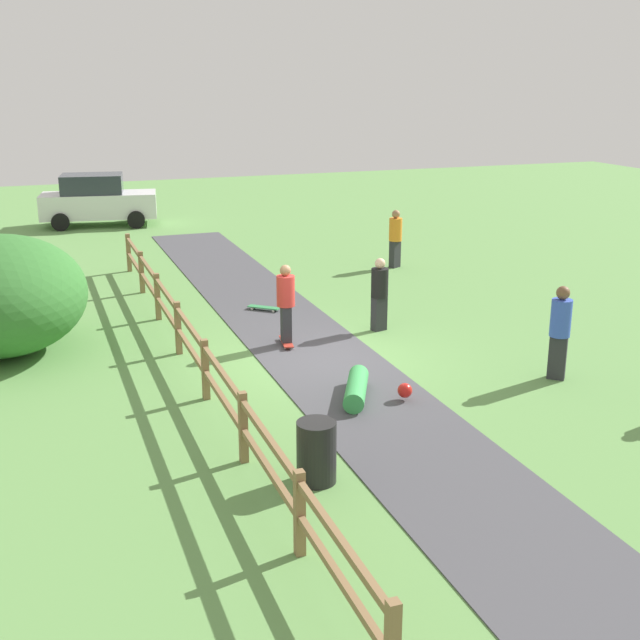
{
  "coord_description": "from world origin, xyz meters",
  "views": [
    {
      "loc": [
        -5.27,
        -14.44,
        5.49
      ],
      "look_at": [
        -0.21,
        -0.57,
        1.0
      ],
      "focal_mm": 45.53,
      "sensor_mm": 36.0,
      "label": 1
    }
  ],
  "objects_px": {
    "bush_large": "(0,295)",
    "bystander_blue": "(560,328)",
    "bystander_black": "(379,291)",
    "skater_riding": "(286,301)",
    "parked_car_white": "(97,200)",
    "skateboard_loose": "(264,307)",
    "skater_fallen": "(360,389)",
    "bystander_orange": "(395,236)",
    "trash_bin": "(316,452)"
  },
  "relations": [
    {
      "from": "skateboard_loose",
      "to": "bystander_black",
      "type": "height_order",
      "value": "bystander_black"
    },
    {
      "from": "skater_fallen",
      "to": "bystander_orange",
      "type": "height_order",
      "value": "bystander_orange"
    },
    {
      "from": "skater_riding",
      "to": "skater_fallen",
      "type": "xyz_separation_m",
      "value": [
        0.32,
        -3.26,
        -0.78
      ]
    },
    {
      "from": "bystander_black",
      "to": "parked_car_white",
      "type": "bearing_deg",
      "value": 106.39
    },
    {
      "from": "bush_large",
      "to": "bystander_blue",
      "type": "relative_size",
      "value": 2.32
    },
    {
      "from": "bystander_black",
      "to": "skater_riding",
      "type": "bearing_deg",
      "value": -171.93
    },
    {
      "from": "skater_fallen",
      "to": "bystander_orange",
      "type": "bearing_deg",
      "value": 61.58
    },
    {
      "from": "parked_car_white",
      "to": "skateboard_loose",
      "type": "bearing_deg",
      "value": -78.87
    },
    {
      "from": "skater_riding",
      "to": "bystander_orange",
      "type": "xyz_separation_m",
      "value": [
        5.23,
        5.8,
        -0.04
      ]
    },
    {
      "from": "skater_fallen",
      "to": "bystander_blue",
      "type": "height_order",
      "value": "bystander_blue"
    },
    {
      "from": "skater_fallen",
      "to": "skateboard_loose",
      "type": "xyz_separation_m",
      "value": [
        -0.04,
        5.93,
        -0.11
      ]
    },
    {
      "from": "skater_fallen",
      "to": "bystander_orange",
      "type": "xyz_separation_m",
      "value": [
        4.9,
        9.06,
        0.74
      ]
    },
    {
      "from": "bush_large",
      "to": "parked_car_white",
      "type": "xyz_separation_m",
      "value": [
        3.23,
        14.24,
        -0.24
      ]
    },
    {
      "from": "bystander_blue",
      "to": "bystander_orange",
      "type": "relative_size",
      "value": 1.05
    },
    {
      "from": "skater_fallen",
      "to": "bystander_orange",
      "type": "distance_m",
      "value": 10.33
    },
    {
      "from": "skater_riding",
      "to": "skateboard_loose",
      "type": "xyz_separation_m",
      "value": [
        0.29,
        2.67,
        -0.89
      ]
    },
    {
      "from": "bystander_black",
      "to": "bystander_blue",
      "type": "distance_m",
      "value": 4.34
    },
    {
      "from": "skateboard_loose",
      "to": "parked_car_white",
      "type": "relative_size",
      "value": 0.17
    },
    {
      "from": "bystander_black",
      "to": "bystander_orange",
      "type": "xyz_separation_m",
      "value": [
        2.96,
        5.48,
        0.04
      ]
    },
    {
      "from": "skater_riding",
      "to": "bystander_black",
      "type": "distance_m",
      "value": 2.3
    },
    {
      "from": "skateboard_loose",
      "to": "bystander_blue",
      "type": "bearing_deg",
      "value": -58.11
    },
    {
      "from": "bush_large",
      "to": "bystander_black",
      "type": "height_order",
      "value": "bush_large"
    },
    {
      "from": "bystander_blue",
      "to": "trash_bin",
      "type": "bearing_deg",
      "value": -158.17
    },
    {
      "from": "bystander_orange",
      "to": "bystander_black",
      "type": "bearing_deg",
      "value": -118.33
    },
    {
      "from": "trash_bin",
      "to": "bystander_black",
      "type": "distance_m",
      "value": 7.17
    },
    {
      "from": "trash_bin",
      "to": "skater_fallen",
      "type": "xyz_separation_m",
      "value": [
        1.74,
        2.56,
        -0.25
      ]
    },
    {
      "from": "skateboard_loose",
      "to": "parked_car_white",
      "type": "height_order",
      "value": "parked_car_white"
    },
    {
      "from": "bystander_orange",
      "to": "parked_car_white",
      "type": "xyz_separation_m",
      "value": [
        -7.55,
        10.14,
        0.02
      ]
    },
    {
      "from": "bush_large",
      "to": "skateboard_loose",
      "type": "distance_m",
      "value": 6.02
    },
    {
      "from": "skater_fallen",
      "to": "bystander_black",
      "type": "bearing_deg",
      "value": 61.44
    },
    {
      "from": "bush_large",
      "to": "bystander_blue",
      "type": "distance_m",
      "value": 11.07
    },
    {
      "from": "bush_large",
      "to": "parked_car_white",
      "type": "bearing_deg",
      "value": 77.22
    },
    {
      "from": "bystander_orange",
      "to": "bush_large",
      "type": "bearing_deg",
      "value": -159.17
    },
    {
      "from": "bystander_black",
      "to": "bystander_blue",
      "type": "bearing_deg",
      "value": -63.97
    },
    {
      "from": "bush_large",
      "to": "bystander_orange",
      "type": "xyz_separation_m",
      "value": [
        10.78,
        4.1,
        -0.26
      ]
    },
    {
      "from": "bush_large",
      "to": "skater_riding",
      "type": "distance_m",
      "value": 5.81
    },
    {
      "from": "skater_riding",
      "to": "skateboard_loose",
      "type": "bearing_deg",
      "value": 83.89
    },
    {
      "from": "skater_riding",
      "to": "skateboard_loose",
      "type": "relative_size",
      "value": 2.34
    },
    {
      "from": "parked_car_white",
      "to": "bystander_black",
      "type": "bearing_deg",
      "value": -73.61
    },
    {
      "from": "skater_riding",
      "to": "bystander_blue",
      "type": "bearing_deg",
      "value": -40.57
    },
    {
      "from": "trash_bin",
      "to": "bystander_blue",
      "type": "relative_size",
      "value": 0.5
    },
    {
      "from": "bush_large",
      "to": "bystander_black",
      "type": "xyz_separation_m",
      "value": [
        7.82,
        -1.38,
        -0.3
      ]
    },
    {
      "from": "skater_riding",
      "to": "bystander_blue",
      "type": "relative_size",
      "value": 0.96
    },
    {
      "from": "bystander_black",
      "to": "bystander_orange",
      "type": "bearing_deg",
      "value": 61.67
    },
    {
      "from": "bush_large",
      "to": "skater_riding",
      "type": "relative_size",
      "value": 2.42
    },
    {
      "from": "skater_riding",
      "to": "skateboard_loose",
      "type": "distance_m",
      "value": 2.83
    },
    {
      "from": "bystander_black",
      "to": "parked_car_white",
      "type": "distance_m",
      "value": 16.28
    },
    {
      "from": "skater_fallen",
      "to": "skateboard_loose",
      "type": "distance_m",
      "value": 5.93
    },
    {
      "from": "bystander_black",
      "to": "bystander_orange",
      "type": "relative_size",
      "value": 0.96
    },
    {
      "from": "trash_bin",
      "to": "parked_car_white",
      "type": "distance_m",
      "value": 21.78
    }
  ]
}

